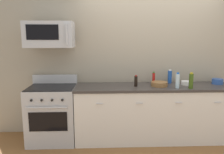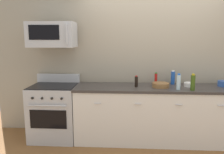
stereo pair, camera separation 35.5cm
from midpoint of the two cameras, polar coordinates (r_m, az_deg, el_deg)
The scene contains 13 objects.
ground_plane at distance 3.99m, azimuth 7.90°, elevation -15.33°, with size 6.86×6.86×0.00m, color brown.
back_wall at distance 4.02m, azimuth 7.34°, elevation 4.95°, with size 5.71×0.10×2.70m, color #9E937F.
counter_unit at distance 3.81m, azimuth 8.07°, elevation -9.07°, with size 2.62×0.66×0.92m.
range_oven at distance 3.89m, azimuth -17.52°, elevation -8.92°, with size 0.76×0.69×1.07m.
microwave at distance 3.73m, azimuth -18.38°, elevation 10.29°, with size 0.74×0.44×0.40m.
bottle_hot_sauce_red at distance 3.86m, azimuth 8.07°, elevation -0.27°, with size 0.05×0.05×0.20m.
bottle_soy_sauce_dark at distance 3.60m, azimuth 3.37°, elevation -1.08°, with size 0.05×0.05×0.18m.
bottle_soda_blue at distance 3.95m, azimuth 12.14°, elevation 0.06°, with size 0.07×0.07×0.24m.
bottle_olive_oil at distance 3.60m, azimuth 17.02°, elevation -0.98°, with size 0.07×0.07×0.25m.
bottle_water_clear at distance 3.57m, azimuth 13.77°, elevation -0.97°, with size 0.06×0.06×0.25m.
bowl_blue_mixing at distance 4.13m, azimuth 23.25°, elevation -1.03°, with size 0.18×0.18×0.09m.
bowl_white_ceramic at distance 3.87m, azimuth 16.01°, elevation -1.47°, with size 0.17×0.17×0.07m.
bowl_wooden_salad at distance 3.67m, azimuth 9.37°, elevation -1.76°, with size 0.27×0.27×0.07m.
Camera 1 is at (-0.85, -3.54, 1.70)m, focal length 35.66 mm.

